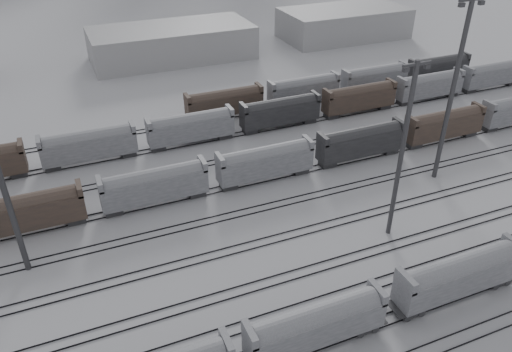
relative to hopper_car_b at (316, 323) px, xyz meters
name	(u,v)px	position (x,y,z in m)	size (l,w,h in m)	color
tracks	(253,247)	(0.22, 16.50, -3.12)	(220.00, 71.50, 0.16)	black
hopper_car_b	(316,323)	(0.00, 0.00, 0.00)	(14.48, 2.88, 5.18)	black
hopper_car_c	(459,274)	(17.62, 0.00, 0.19)	(15.34, 3.05, 5.49)	black
light_mast_c	(402,150)	(17.87, 12.53, 9.20)	(3.74, 0.60, 23.38)	#3C3C3F
light_mast_d	(453,89)	(32.93, 21.57, 11.24)	(4.35, 0.70, 27.21)	#3C3C3F
bg_string_near	(265,164)	(8.22, 31.00, -0.40)	(151.00, 3.00, 5.60)	gray
bg_string_mid	(280,113)	(18.22, 47.00, -0.40)	(151.00, 3.00, 5.60)	black
bg_string_far	(340,85)	(35.72, 55.00, -0.40)	(66.00, 3.00, 5.60)	#49382E
warehouse_mid	(172,43)	(10.22, 94.00, 0.80)	(40.00, 18.00, 8.00)	#9F9FA1
warehouse_right	(344,23)	(60.22, 94.00, 0.80)	(35.00, 18.00, 8.00)	#9F9FA1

